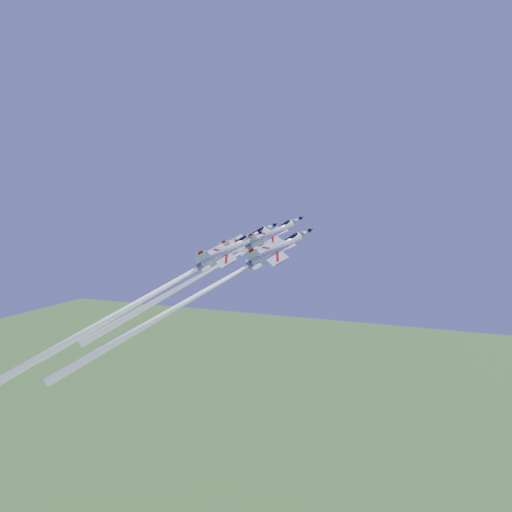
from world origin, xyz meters
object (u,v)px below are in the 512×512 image
at_px(jet_left, 169,285).
at_px(jet_slot, 140,300).
at_px(jet_right, 192,298).
at_px(jet_lead, 202,275).

height_order(jet_left, jet_slot, jet_left).
bearing_deg(jet_left, jet_right, 3.08).
bearing_deg(jet_lead, jet_left, -142.79).
distance_m(jet_left, jet_slot, 9.27).
bearing_deg(jet_slot, jet_right, 38.01).
xyz_separation_m(jet_left, jet_right, (11.80, -10.43, -0.45)).
height_order(jet_right, jet_slot, jet_right).
bearing_deg(jet_lead, jet_right, -29.05).
distance_m(jet_lead, jet_slot, 14.11).
bearing_deg(jet_right, jet_slot, -141.99).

